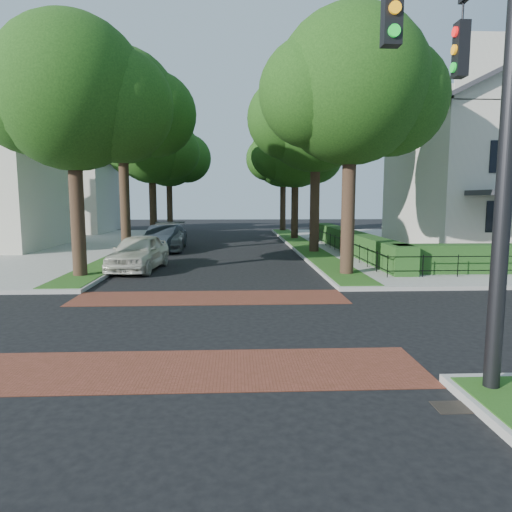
{
  "coord_description": "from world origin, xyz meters",
  "views": [
    {
      "loc": [
        0.85,
        -11.69,
        3.28
      ],
      "look_at": [
        1.45,
        1.56,
        1.6
      ],
      "focal_mm": 32.0,
      "sensor_mm": 36.0,
      "label": 1
    }
  ],
  "objects_px": {
    "traffic_signal": "(490,108)",
    "parked_car_front": "(139,252)",
    "parked_car_rear": "(166,236)",
    "parked_car_middle": "(164,238)"
  },
  "relations": [
    {
      "from": "traffic_signal",
      "to": "parked_car_middle",
      "type": "distance_m",
      "value": 23.07
    },
    {
      "from": "traffic_signal",
      "to": "parked_car_middle",
      "type": "xyz_separation_m",
      "value": [
        -8.49,
        21.1,
        -3.9
      ]
    },
    {
      "from": "traffic_signal",
      "to": "parked_car_rear",
      "type": "bearing_deg",
      "value": 110.93
    },
    {
      "from": "parked_car_front",
      "to": "parked_car_rear",
      "type": "distance_m",
      "value": 8.5
    },
    {
      "from": "traffic_signal",
      "to": "parked_car_front",
      "type": "bearing_deg",
      "value": 121.79
    },
    {
      "from": "traffic_signal",
      "to": "parked_car_front",
      "type": "xyz_separation_m",
      "value": [
        -8.49,
        13.69,
        -3.88
      ]
    },
    {
      "from": "parked_car_middle",
      "to": "parked_car_rear",
      "type": "xyz_separation_m",
      "value": [
        0.0,
        1.09,
        0.05
      ]
    },
    {
      "from": "parked_car_rear",
      "to": "traffic_signal",
      "type": "bearing_deg",
      "value": -71.46
    },
    {
      "from": "parked_car_front",
      "to": "parked_car_rear",
      "type": "xyz_separation_m",
      "value": [
        0.0,
        8.5,
        0.03
      ]
    },
    {
      "from": "traffic_signal",
      "to": "parked_car_front",
      "type": "distance_m",
      "value": 16.57
    }
  ]
}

